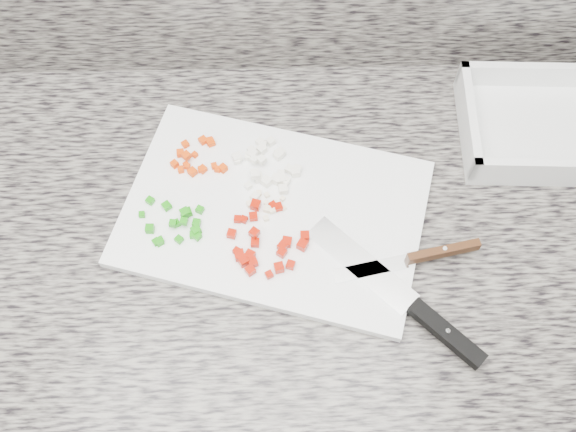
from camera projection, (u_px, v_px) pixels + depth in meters
The scene contains 11 objects.
cabinet at pixel (224, 332), 1.32m from camera, with size 3.92×0.62×0.86m, color silver.
countertop at pixel (196, 235), 0.92m from camera, with size 3.96×0.64×0.04m, color slate.
cutting_board at pixel (274, 213), 0.91m from camera, with size 0.41×0.28×0.01m, color white.
carrot_pile at pixel (198, 158), 0.94m from camera, with size 0.08×0.07×0.02m.
onion_pile at pixel (268, 167), 0.93m from camera, with size 0.10×0.11×0.02m.
green_pepper_pile at pixel (178, 223), 0.89m from camera, with size 0.09×0.08×0.02m.
red_pepper_pile at pixel (264, 244), 0.87m from camera, with size 0.11×0.12×0.02m.
garlic_pile at pixel (268, 205), 0.90m from camera, with size 0.06×0.05×0.01m.
chef_knife at pixel (416, 309), 0.83m from camera, with size 0.22×0.22×0.02m.
paring_knife at pixel (425, 256), 0.86m from camera, with size 0.20×0.06×0.02m.
tray at pixel (549, 127), 0.96m from camera, with size 0.27×0.20×0.05m.
Camera 1 is at (0.12, 1.03, 1.71)m, focal length 40.00 mm.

